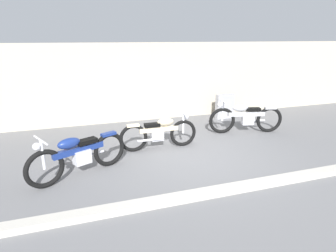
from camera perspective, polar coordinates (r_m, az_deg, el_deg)
name	(u,v)px	position (r m, az deg, el deg)	size (l,w,h in m)	color
ground_plane	(191,156)	(7.03, 4.55, -5.98)	(40.00, 40.00, 0.00)	slate
building_wall	(152,82)	(9.93, -3.20, 8.88)	(18.00, 0.30, 2.62)	#B2A893
curb_strip	(227,189)	(5.56, 11.86, -12.37)	(18.00, 0.24, 0.12)	#B7B2A8
stone_marker	(225,106)	(10.30, 11.34, 3.90)	(0.67, 0.20, 0.87)	#9E9EA3
helmet	(69,146)	(7.64, -19.25, -3.85)	(0.28, 0.28, 0.28)	maroon
motorcycle_blue	(78,155)	(6.15, -17.58, -5.49)	(2.04, 1.12, 0.99)	black
motorcycle_cream	(160,132)	(7.30, -1.71, -1.32)	(2.05, 0.57, 0.92)	black
motorcycle_silver	(245,117)	(8.84, 15.29, 1.71)	(2.20, 0.80, 1.01)	black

